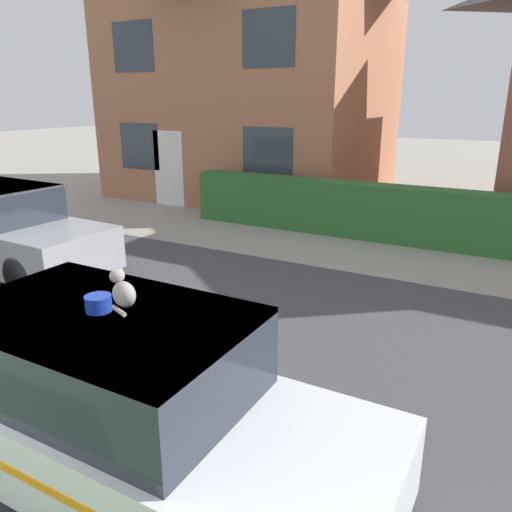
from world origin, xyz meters
TOP-DOWN VIEW (x-y plane):
  - road_strip at (0.00, 4.20)m, footprint 28.00×6.86m
  - garden_hedge at (1.24, 10.06)m, footprint 9.48×0.60m
  - police_car at (1.19, 1.95)m, footprint 4.30×1.60m
  - cat at (1.40, 1.90)m, footprint 0.27×0.26m
  - neighbour_car_near at (-4.18, 4.85)m, footprint 3.92×1.72m
  - house_left at (-4.20, 13.92)m, footprint 7.97×6.62m

SIDE VIEW (x-z plane):
  - road_strip at x=0.00m, z-range 0.00..0.01m
  - garden_hedge at x=1.24m, z-range 0.00..1.20m
  - police_car at x=1.19m, z-range -0.08..1.47m
  - neighbour_car_near at x=-4.18m, z-range -0.03..1.47m
  - cat at x=1.40m, z-range 1.54..1.81m
  - house_left at x=-4.20m, z-range 0.09..8.45m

